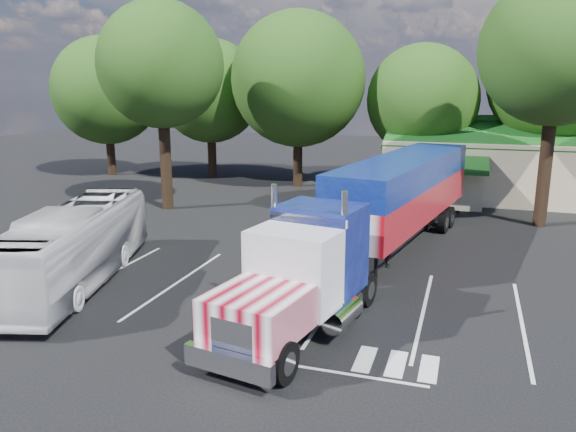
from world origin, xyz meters
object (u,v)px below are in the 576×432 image
(tour_bus, at_px, (75,245))
(silver_sedan, at_px, (426,194))
(woman, at_px, (389,248))
(bicycle, at_px, (425,222))
(semi_truck, at_px, (384,206))

(tour_bus, distance_m, silver_sedan, 23.05)
(woman, relative_size, bicycle, 1.03)
(semi_truck, height_order, bicycle, semi_truck)
(semi_truck, relative_size, tour_bus, 2.00)
(tour_bus, bearing_deg, bicycle, 29.89)
(woman, bearing_deg, tour_bus, 109.28)
(woman, bearing_deg, silver_sedan, -9.76)
(woman, xyz_separation_m, bicycle, (1.00, 7.09, -0.41))
(semi_truck, bearing_deg, woman, -40.32)
(semi_truck, xyz_separation_m, tour_bus, (-11.18, -6.25, -1.06))
(semi_truck, xyz_separation_m, woman, (0.32, -0.40, -1.77))
(tour_bus, height_order, silver_sedan, tour_bus)
(semi_truck, height_order, woman, semi_truck)
(tour_bus, bearing_deg, silver_sedan, 42.50)
(semi_truck, distance_m, silver_sedan, 13.58)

